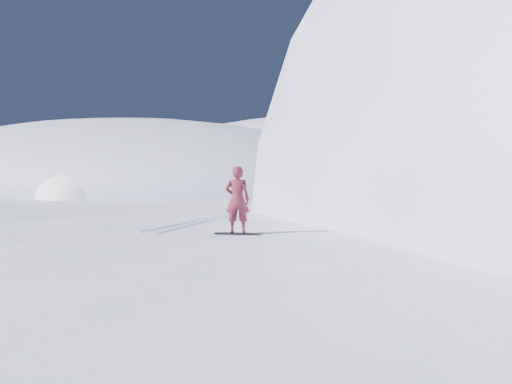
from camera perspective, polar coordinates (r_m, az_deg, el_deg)
ground at (r=12.57m, az=-15.04°, el=-16.63°), size 400.00×400.00×0.00m
near_ridge at (r=14.16m, az=-3.08°, el=-14.23°), size 36.00×28.00×4.80m
far_ridge_a at (r=104.09m, az=-18.42°, el=0.74°), size 120.00×70.00×28.00m
far_ridge_c at (r=127.87m, az=8.26°, el=1.31°), size 140.00×90.00×36.00m
wind_bumps at (r=14.40m, az=-10.42°, el=-13.99°), size 16.00×14.40×1.00m
snowboard at (r=12.55m, az=-2.33°, el=-5.20°), size 1.27×0.74×0.02m
snowboarder at (r=12.45m, az=-2.34°, el=-0.96°), size 0.79×0.67×1.84m
vapor_plume at (r=65.58m, az=-22.37°, el=-0.72°), size 9.31×7.45×6.52m
board_tracks at (r=15.58m, az=-6.84°, el=-3.53°), size 1.15×5.98×0.04m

